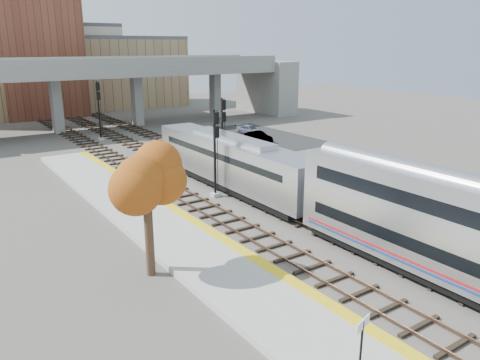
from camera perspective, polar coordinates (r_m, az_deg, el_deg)
ground at (r=28.46m, az=10.08°, el=-7.04°), size 160.00×160.00×0.00m
platform at (r=24.27m, az=-2.52°, el=-10.58°), size 4.50×60.00×0.35m
yellow_strip at (r=25.14m, az=1.21°, el=-9.12°), size 0.70×60.00×0.01m
tracks at (r=38.23m, az=-2.00°, el=-0.59°), size 10.70×95.00×0.25m
overpass at (r=67.90m, az=-14.22°, el=11.22°), size 54.00×12.00×9.50m
buildings_far at (r=87.39m, az=-21.74°, el=12.95°), size 43.00×21.00×20.60m
parking_lot at (r=57.83m, az=0.72°, el=5.12°), size 14.00×18.00×0.04m
locomotive at (r=36.77m, az=-1.00°, el=2.29°), size 3.02×19.05×4.10m
signal_mast_near at (r=34.67m, az=-3.03°, el=2.93°), size 0.60×0.64×6.57m
signal_mast_mid at (r=41.33m, az=-2.14°, el=5.21°), size 0.60×0.64×6.69m
signal_mast_far at (r=58.54m, az=-16.79°, el=8.00°), size 0.60×0.64×7.01m
station_sign at (r=16.47m, az=14.64°, el=-18.01°), size 0.88×0.31×2.27m
tree at (r=22.47m, az=-11.44°, el=0.69°), size 3.60×3.60×7.03m
car_a at (r=52.09m, az=-0.29°, el=4.61°), size 2.66×3.94×1.25m
car_b at (r=55.40m, az=2.26°, el=5.29°), size 1.76×3.89×1.24m
car_c at (r=60.34m, az=1.20°, el=6.14°), size 2.56×4.13×1.12m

